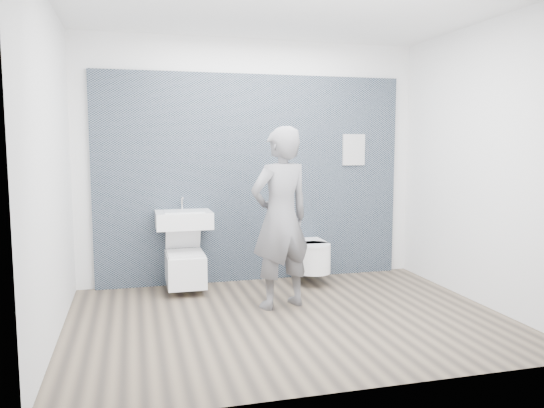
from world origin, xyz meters
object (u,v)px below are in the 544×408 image
object	(u,v)px
toilet_square	(185,267)
washbasin	(184,219)
visitor	(281,218)
toilet_rounded	(311,256)

from	to	relation	value
toilet_square	washbasin	bearing A→B (deg)	90.00
washbasin	toilet_square	size ratio (longest dim) A/B	0.80
toilet_square	visitor	size ratio (longest dim) A/B	0.42
toilet_rounded	visitor	xyz separation A→B (m)	(-0.58, -0.77, 0.57)
toilet_rounded	visitor	bearing A→B (deg)	-127.17
visitor	toilet_square	bearing A→B (deg)	-59.53
toilet_square	toilet_rounded	xyz separation A→B (m)	(1.44, -0.03, 0.04)
washbasin	toilet_square	bearing A→B (deg)	-90.00
washbasin	toilet_rounded	xyz separation A→B (m)	(1.44, -0.09, -0.47)
toilet_square	toilet_rounded	distance (m)	1.44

